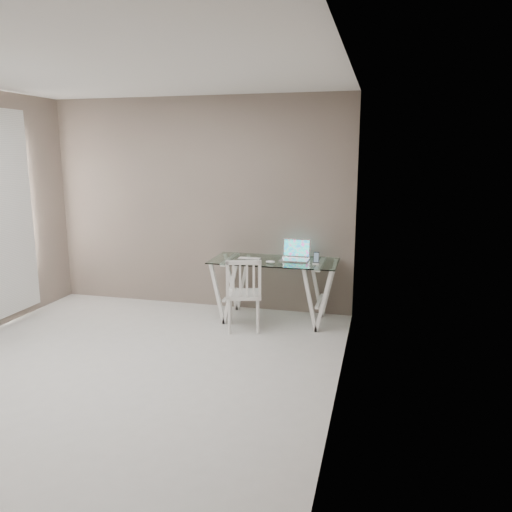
% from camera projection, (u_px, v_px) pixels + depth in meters
% --- Properties ---
extents(room, '(4.50, 4.52, 2.71)m').
position_uv_depth(room, '(99.00, 186.00, 4.28)').
color(room, beige).
rests_on(room, ground).
extents(desk, '(1.50, 0.70, 0.75)m').
position_uv_depth(desk, '(274.00, 290.00, 6.01)').
color(desk, silver).
rests_on(desk, ground).
extents(chair, '(0.48, 0.48, 0.86)m').
position_uv_depth(chair, '(244.00, 291.00, 5.60)').
color(chair, silver).
rests_on(chair, ground).
extents(laptop, '(0.34, 0.28, 0.24)m').
position_uv_depth(laptop, '(295.00, 255.00, 5.98)').
color(laptop, silver).
rests_on(laptop, desk).
extents(keyboard, '(0.28, 0.12, 0.01)m').
position_uv_depth(keyboard, '(249.00, 258.00, 6.02)').
color(keyboard, silver).
rests_on(keyboard, desk).
extents(mouse, '(0.11, 0.06, 0.03)m').
position_uv_depth(mouse, '(270.00, 262.00, 5.77)').
color(mouse, white).
rests_on(mouse, desk).
extents(phone_dock, '(0.08, 0.08, 0.14)m').
position_uv_depth(phone_dock, '(316.00, 261.00, 5.71)').
color(phone_dock, white).
rests_on(phone_dock, desk).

